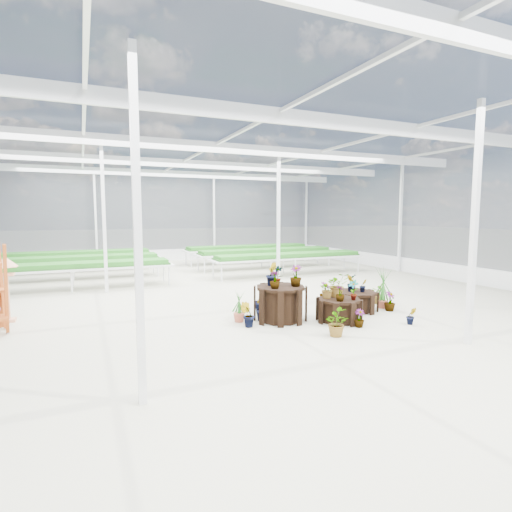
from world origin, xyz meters
name	(u,v)px	position (x,y,z in m)	size (l,w,h in m)	color
ground_plane	(243,312)	(0.00, 0.00, 0.00)	(24.00, 24.00, 0.00)	gray
greenhouse_shell	(243,222)	(0.00, 0.00, 2.25)	(18.00, 24.00, 4.50)	white
steel_frame	(243,222)	(0.00, 0.00, 2.25)	(18.00, 24.00, 4.50)	silver
nursery_benches	(179,263)	(0.00, 7.20, 0.42)	(16.00, 7.00, 0.84)	silver
plinth_tall	(280,303)	(0.49, -1.10, 0.40)	(1.18, 1.18, 0.81)	black
plinth_mid	(339,310)	(1.69, -1.70, 0.27)	(1.01, 1.01, 0.53)	black
plinth_low	(355,301)	(2.69, -1.00, 0.25)	(1.09, 1.09, 0.49)	black
bird_table	(7,289)	(-5.25, 1.30, 0.75)	(0.36, 0.36, 1.50)	tan
nursery_plants	(326,295)	(1.70, -1.12, 0.51)	(4.69, 3.22, 1.34)	#20611B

